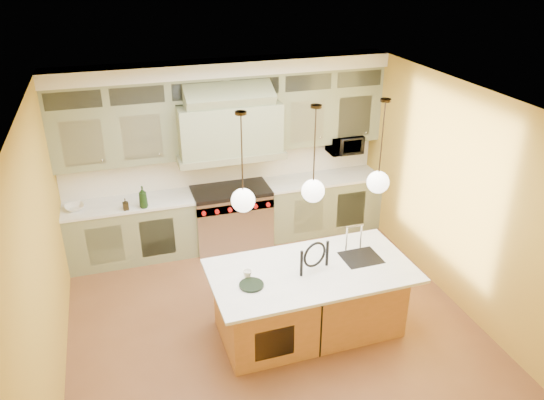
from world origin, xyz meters
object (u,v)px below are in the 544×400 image
object	(u,v)px
kitchen_island	(310,298)
range	(232,216)
counter_stool	(322,289)
microwave	(345,144)

from	to	relation	value
kitchen_island	range	bearing A→B (deg)	98.60
range	counter_stool	world-z (taller)	counter_stool
range	microwave	size ratio (longest dim) A/B	2.21
range	kitchen_island	distance (m)	2.43
microwave	kitchen_island	bearing A→B (deg)	-121.69
kitchen_island	microwave	distance (m)	3.10
counter_stool	microwave	xyz separation A→B (m)	(1.48, 2.73, 0.70)
counter_stool	microwave	bearing A→B (deg)	43.73
microwave	counter_stool	bearing A→B (deg)	-118.54
counter_stool	microwave	size ratio (longest dim) A/B	2.39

